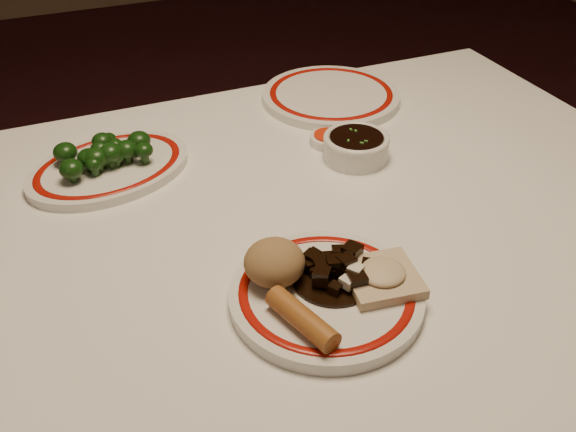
# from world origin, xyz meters

# --- Properties ---
(dining_table) EXTENTS (1.20, 0.90, 0.75)m
(dining_table) POSITION_xyz_m (0.00, 0.00, 0.66)
(dining_table) COLOR white
(dining_table) RESTS_ON ground
(main_plate) EXTENTS (0.25, 0.25, 0.02)m
(main_plate) POSITION_xyz_m (-0.07, -0.18, 0.76)
(main_plate) COLOR silver
(main_plate) RESTS_ON dining_table
(rice_mound) EXTENTS (0.08, 0.08, 0.05)m
(rice_mound) POSITION_xyz_m (-0.12, -0.13, 0.80)
(rice_mound) COLOR #977147
(rice_mound) RESTS_ON main_plate
(spring_roll) EXTENTS (0.06, 0.10, 0.03)m
(spring_roll) POSITION_xyz_m (-0.12, -0.22, 0.78)
(spring_roll) COLOR #9E5E27
(spring_roll) RESTS_ON main_plate
(fried_wonton) EXTENTS (0.10, 0.10, 0.02)m
(fried_wonton) POSITION_xyz_m (-0.00, -0.19, 0.78)
(fried_wonton) COLOR #C7B08C
(fried_wonton) RESTS_ON main_plate
(stirfry_heap) EXTENTS (0.11, 0.10, 0.03)m
(stirfry_heap) POSITION_xyz_m (-0.05, -0.16, 0.78)
(stirfry_heap) COLOR black
(stirfry_heap) RESTS_ON main_plate
(broccoli_plate) EXTENTS (0.31, 0.29, 0.02)m
(broccoli_plate) POSITION_xyz_m (-0.26, 0.23, 0.76)
(broccoli_plate) COLOR silver
(broccoli_plate) RESTS_ON dining_table
(broccoli_pile) EXTENTS (0.15, 0.10, 0.05)m
(broccoli_pile) POSITION_xyz_m (-0.26, 0.23, 0.79)
(broccoli_pile) COLOR #23471C
(broccoli_pile) RESTS_ON broccoli_plate
(soy_bowl) EXTENTS (0.11, 0.11, 0.04)m
(soy_bowl) POSITION_xyz_m (0.13, 0.11, 0.77)
(soy_bowl) COLOR silver
(soy_bowl) RESTS_ON dining_table
(sweet_sour_dish) EXTENTS (0.06, 0.06, 0.02)m
(sweet_sour_dish) POSITION_xyz_m (0.11, 0.18, 0.76)
(sweet_sour_dish) COLOR silver
(sweet_sour_dish) RESTS_ON dining_table
(mustard_dish) EXTENTS (0.06, 0.06, 0.02)m
(mustard_dish) POSITION_xyz_m (0.14, 0.14, 0.76)
(mustard_dish) COLOR silver
(mustard_dish) RESTS_ON dining_table
(far_plate) EXTENTS (0.34, 0.34, 0.02)m
(far_plate) POSITION_xyz_m (0.19, 0.33, 0.76)
(far_plate) COLOR silver
(far_plate) RESTS_ON dining_table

